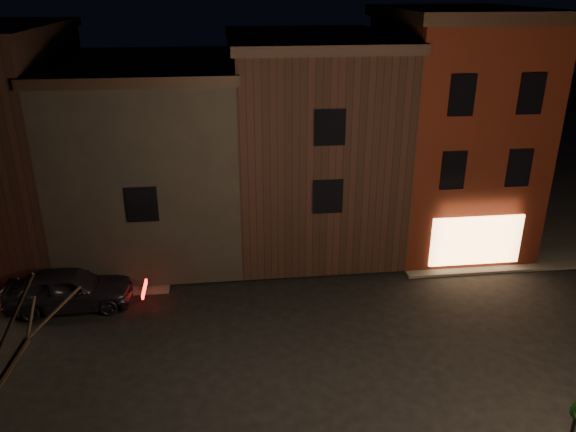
% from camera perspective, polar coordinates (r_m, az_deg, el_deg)
% --- Properties ---
extents(ground, '(120.00, 120.00, 0.00)m').
position_cam_1_polar(ground, '(19.22, 2.31, -14.49)').
color(ground, black).
rests_on(ground, ground).
extents(sidewalk_far_right, '(30.00, 30.00, 0.12)m').
position_cam_1_polar(sidewalk_far_right, '(43.31, 24.97, 5.03)').
color(sidewalk_far_right, '#2D2B28').
rests_on(sidewalk_far_right, ground).
extents(corner_building, '(6.50, 8.50, 10.50)m').
position_cam_1_polar(corner_building, '(27.47, 16.16, 8.71)').
color(corner_building, '#48170D').
rests_on(corner_building, ground).
extents(row_building_a, '(7.30, 10.30, 9.40)m').
position_cam_1_polar(row_building_a, '(26.80, 2.12, 8.00)').
color(row_building_a, black).
rests_on(row_building_a, ground).
extents(row_building_b, '(7.80, 10.30, 8.40)m').
position_cam_1_polar(row_building_b, '(26.81, -13.49, 6.28)').
color(row_building_b, black).
rests_on(row_building_b, ground).
extents(parked_car_a, '(4.74, 2.01, 1.60)m').
position_cam_1_polar(parked_car_a, '(23.12, -21.34, -6.91)').
color(parked_car_a, black).
rests_on(parked_car_a, ground).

